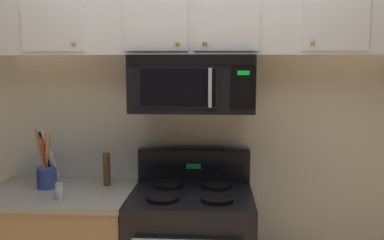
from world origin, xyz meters
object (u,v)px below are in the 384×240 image
over_range_microwave (192,83)px  pepper_mill (107,169)px  salt_shaker (59,191)px  utensil_crock_blue (47,171)px

over_range_microwave → pepper_mill: size_ratio=3.47×
over_range_microwave → pepper_mill: (-0.57, 0.02, -0.57)m
salt_shaker → pepper_mill: 0.37m
utensil_crock_blue → salt_shaker: utensil_crock_blue is taller
salt_shaker → pepper_mill: (0.20, 0.30, 0.06)m
salt_shaker → over_range_microwave: bearing=20.2°
over_range_microwave → pepper_mill: 0.80m
salt_shaker → pepper_mill: pepper_mill is taller
utensil_crock_blue → salt_shaker: bearing=-53.5°
over_range_microwave → salt_shaker: (-0.77, -0.28, -0.63)m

